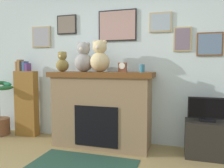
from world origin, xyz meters
name	(u,v)px	position (x,y,z in m)	size (l,w,h in m)	color
back_wall	(110,66)	(0.00, 2.00, 1.31)	(5.20, 0.15, 2.60)	silver
fireplace	(102,109)	(-0.02, 1.65, 0.61)	(1.67, 0.64, 1.22)	#866B4D
bookshelf	(26,101)	(-1.56, 1.74, 0.65)	(0.43, 0.16, 1.43)	brown
tv_stand	(207,139)	(1.58, 1.64, 0.26)	(0.59, 0.40, 0.52)	black
television	(208,110)	(1.58, 1.64, 0.69)	(0.54, 0.14, 0.35)	black
candle_jar	(142,68)	(0.64, 1.63, 1.28)	(0.08, 0.08, 0.12)	teal
mantel_clock	(123,67)	(0.33, 1.63, 1.29)	(0.12, 0.09, 0.15)	brown
teddy_bear_cream	(62,63)	(-0.72, 1.63, 1.37)	(0.21, 0.21, 0.35)	olive
teddy_bear_tan	(84,59)	(-0.33, 1.63, 1.44)	(0.30, 0.30, 0.49)	gray
teddy_bear_grey	(100,58)	(-0.05, 1.63, 1.45)	(0.32, 0.32, 0.51)	#D3BB88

